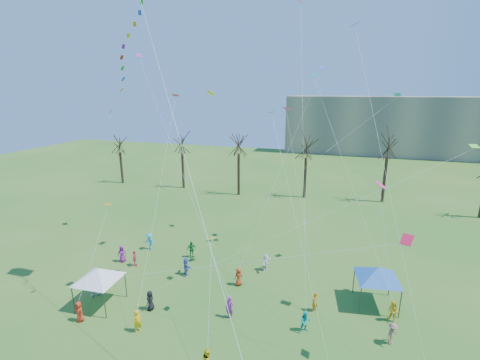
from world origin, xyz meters
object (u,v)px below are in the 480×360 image
(canopy_tent_white, at_px, (98,274))
(canopy_tent_blue, at_px, (378,273))
(distant_building, at_px, (403,126))
(big_box_kite, at_px, (130,55))

(canopy_tent_white, xyz_separation_m, canopy_tent_blue, (20.96, 6.45, 0.10))
(canopy_tent_white, bearing_deg, distant_building, 67.31)
(distant_building, distance_m, big_box_kite, 82.74)
(big_box_kite, xyz_separation_m, canopy_tent_white, (-3.52, -1.49, -16.23))
(canopy_tent_blue, bearing_deg, canopy_tent_white, -162.89)
(big_box_kite, distance_m, canopy_tent_white, 16.67)
(big_box_kite, distance_m, canopy_tent_blue, 24.27)
(big_box_kite, xyz_separation_m, canopy_tent_blue, (17.45, 4.97, -16.13))
(canopy_tent_blue, bearing_deg, distant_building, 80.73)
(distant_building, relative_size, canopy_tent_blue, 13.65)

